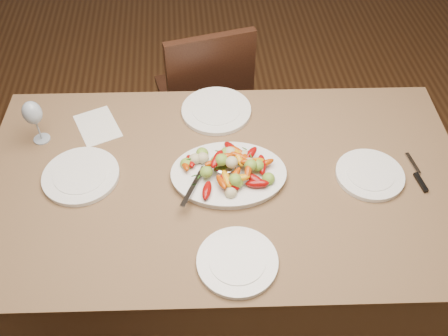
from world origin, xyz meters
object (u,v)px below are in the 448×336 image
plate_near (237,262)px  chair_far (202,94)px  plate_right (370,175)px  dining_table (224,236)px  plate_left (81,176)px  wine_glass (35,121)px  serving_platter (229,175)px  plate_far (216,111)px

plate_near → chair_far: bearing=92.7°
plate_right → dining_table: bearing=176.4°
dining_table → plate_right: bearing=-3.6°
plate_left → wine_glass: (-0.18, 0.22, 0.09)m
dining_table → serving_platter: bearing=23.0°
plate_left → plate_near: (0.55, -0.42, 0.00)m
dining_table → plate_right: size_ratio=7.19×
chair_far → plate_left: bearing=45.6°
serving_platter → plate_far: 0.37m
serving_platter → plate_far: (-0.02, 0.37, -0.00)m
serving_platter → plate_near: (-0.01, -0.37, -0.00)m
dining_table → wine_glass: 0.90m
plate_right → wine_glass: bearing=166.3°
dining_table → serving_platter: 0.39m
chair_far → serving_platter: (0.06, -0.83, 0.30)m
chair_far → serving_platter: bearing=81.8°
dining_table → serving_platter: (0.02, 0.01, 0.39)m
chair_far → plate_far: (0.04, -0.46, 0.29)m
dining_table → plate_far: (-0.00, 0.38, 0.39)m
plate_near → dining_table: bearing=91.9°
serving_platter → plate_left: bearing=175.2°
plate_left → serving_platter: bearing=-4.8°
dining_table → plate_left: size_ratio=6.41×
serving_platter → plate_left: serving_platter is taller
serving_platter → dining_table: bearing=-157.0°
chair_far → plate_near: (0.06, -1.21, 0.29)m
plate_right → plate_far: bearing=143.1°
serving_platter → wine_glass: (-0.73, 0.27, 0.09)m
dining_table → serving_platter: size_ratio=4.38×
dining_table → plate_far: plate_far is taller
chair_far → plate_right: bearing=111.6°
dining_table → plate_left: bearing=174.2°
serving_platter → plate_near: 0.37m
plate_left → chair_far: bearing=58.1°
plate_right → chair_far: bearing=124.1°
serving_platter → plate_near: serving_platter is taller
dining_table → wine_glass: (-0.71, 0.27, 0.48)m
serving_platter → plate_far: bearing=92.8°
plate_left → plate_near: bearing=-37.5°
wine_glass → plate_far: bearing=8.3°
serving_platter → wine_glass: wine_glass is taller
plate_left → plate_right: size_ratio=1.12×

